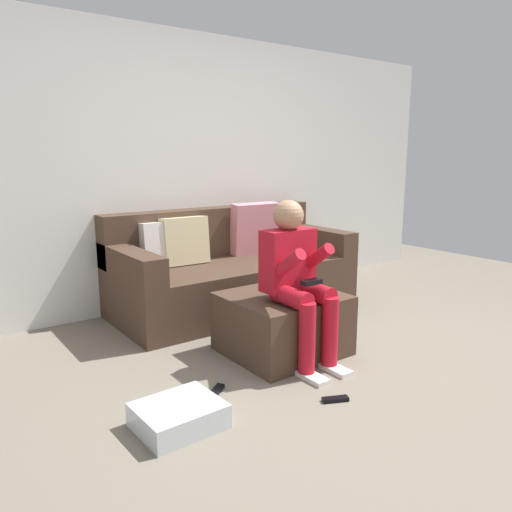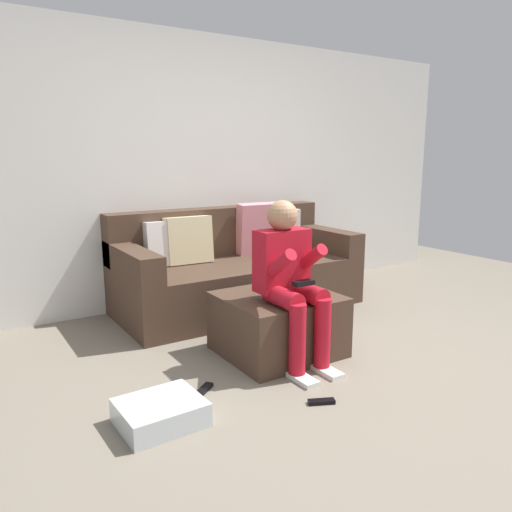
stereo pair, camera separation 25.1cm
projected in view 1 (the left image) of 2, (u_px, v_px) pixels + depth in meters
ground_plane at (376, 381)px, 3.03m from camera, size 8.02×8.02×0.00m
wall_back at (191, 171)px, 4.56m from camera, size 6.17×0.10×2.42m
couch_sectional at (231, 270)px, 4.46m from camera, size 2.13×0.95×0.91m
ottoman at (283, 323)px, 3.44m from camera, size 0.75×0.69×0.42m
person_seated at (297, 274)px, 3.20m from camera, size 0.36×0.58×1.07m
storage_bin at (179, 416)px, 2.51m from camera, size 0.43×0.36×0.13m
remote_near_ottoman at (335, 399)px, 2.78m from camera, size 0.16×0.10×0.02m
remote_by_storage_bin at (217, 390)px, 2.89m from camera, size 0.14×0.12×0.02m
remote_under_side_table at (150, 419)px, 2.57m from camera, size 0.18×0.09×0.02m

